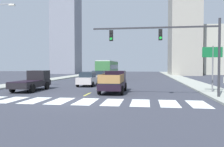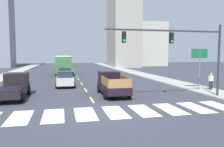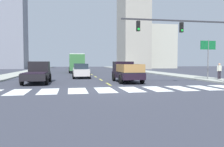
{
  "view_description": "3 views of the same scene",
  "coord_description": "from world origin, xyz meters",
  "px_view_note": "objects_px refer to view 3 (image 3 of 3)",
  "views": [
    {
      "loc": [
        5.04,
        -15.56,
        2.48
      ],
      "look_at": [
        1.64,
        7.39,
        1.69
      ],
      "focal_mm": 37.48,
      "sensor_mm": 36.0,
      "label": 1
    },
    {
      "loc": [
        -2.2,
        -13.15,
        3.58
      ],
      "look_at": [
        2.19,
        6.58,
        1.83
      ],
      "focal_mm": 35.57,
      "sensor_mm": 36.0,
      "label": 2
    },
    {
      "loc": [
        -3.27,
        -15.05,
        1.89
      ],
      "look_at": [
        0.72,
        6.23,
        0.8
      ],
      "focal_mm": 36.1,
      "sensor_mm": 36.0,
      "label": 3
    }
  ],
  "objects_px": {
    "pickup_stakebed": "(126,72)",
    "sedan_mid": "(79,69)",
    "pedestrian_walking": "(219,70)",
    "city_bus": "(76,62)",
    "traffic_signal_gantry": "(194,35)",
    "sedan_near_right": "(81,71)",
    "direction_sign_green": "(208,51)",
    "pickup_dark": "(38,73)"
  },
  "relations": [
    {
      "from": "sedan_mid",
      "to": "traffic_signal_gantry",
      "type": "xyz_separation_m",
      "value": [
        9.19,
        -15.41,
        3.37
      ]
    },
    {
      "from": "pedestrian_walking",
      "to": "city_bus",
      "type": "bearing_deg",
      "value": -45.88
    },
    {
      "from": "sedan_near_right",
      "to": "traffic_signal_gantry",
      "type": "bearing_deg",
      "value": -46.87
    },
    {
      "from": "sedan_near_right",
      "to": "sedan_mid",
      "type": "height_order",
      "value": "same"
    },
    {
      "from": "pickup_stakebed",
      "to": "direction_sign_green",
      "type": "height_order",
      "value": "direction_sign_green"
    },
    {
      "from": "sedan_near_right",
      "to": "sedan_mid",
      "type": "bearing_deg",
      "value": 87.21
    },
    {
      "from": "pickup_stakebed",
      "to": "traffic_signal_gantry",
      "type": "height_order",
      "value": "traffic_signal_gantry"
    },
    {
      "from": "sedan_mid",
      "to": "pedestrian_walking",
      "type": "distance_m",
      "value": 18.66
    },
    {
      "from": "sedan_near_right",
      "to": "direction_sign_green",
      "type": "distance_m",
      "value": 14.21
    },
    {
      "from": "pickup_stakebed",
      "to": "city_bus",
      "type": "height_order",
      "value": "city_bus"
    },
    {
      "from": "pickup_stakebed",
      "to": "traffic_signal_gantry",
      "type": "xyz_separation_m",
      "value": [
        5.24,
        -3.13,
        3.29
      ]
    },
    {
      "from": "pickup_dark",
      "to": "city_bus",
      "type": "bearing_deg",
      "value": 82.37
    },
    {
      "from": "pickup_stakebed",
      "to": "city_bus",
      "type": "relative_size",
      "value": 0.48
    },
    {
      "from": "sedan_near_right",
      "to": "pedestrian_walking",
      "type": "height_order",
      "value": "pedestrian_walking"
    },
    {
      "from": "sedan_near_right",
      "to": "traffic_signal_gantry",
      "type": "distance_m",
      "value": 13.4
    },
    {
      "from": "pickup_stakebed",
      "to": "pickup_dark",
      "type": "relative_size",
      "value": 1.0
    },
    {
      "from": "sedan_mid",
      "to": "pedestrian_walking",
      "type": "height_order",
      "value": "pedestrian_walking"
    },
    {
      "from": "sedan_near_right",
      "to": "traffic_signal_gantry",
      "type": "xyz_separation_m",
      "value": [
        9.24,
        -9.11,
        3.37
      ]
    },
    {
      "from": "pickup_dark",
      "to": "city_bus",
      "type": "height_order",
      "value": "city_bus"
    },
    {
      "from": "pickup_dark",
      "to": "pedestrian_walking",
      "type": "xyz_separation_m",
      "value": [
        18.01,
        -0.65,
        0.2
      ]
    },
    {
      "from": "traffic_signal_gantry",
      "to": "pedestrian_walking",
      "type": "distance_m",
      "value": 6.23
    },
    {
      "from": "pickup_stakebed",
      "to": "sedan_near_right",
      "type": "relative_size",
      "value": 1.18
    },
    {
      "from": "direction_sign_green",
      "to": "pedestrian_walking",
      "type": "distance_m",
      "value": 2.23
    },
    {
      "from": "traffic_signal_gantry",
      "to": "direction_sign_green",
      "type": "distance_m",
      "value": 4.89
    },
    {
      "from": "pickup_dark",
      "to": "traffic_signal_gantry",
      "type": "distance_m",
      "value": 14.26
    },
    {
      "from": "sedan_near_right",
      "to": "traffic_signal_gantry",
      "type": "relative_size",
      "value": 0.46
    },
    {
      "from": "sedan_near_right",
      "to": "pedestrian_walking",
      "type": "distance_m",
      "value": 15.19
    },
    {
      "from": "sedan_near_right",
      "to": "direction_sign_green",
      "type": "xyz_separation_m",
      "value": [
        12.74,
        -5.91,
        2.17
      ]
    },
    {
      "from": "pickup_stakebed",
      "to": "sedan_mid",
      "type": "distance_m",
      "value": 12.9
    },
    {
      "from": "city_bus",
      "to": "sedan_near_right",
      "type": "bearing_deg",
      "value": -91.64
    },
    {
      "from": "pickup_dark",
      "to": "pedestrian_walking",
      "type": "relative_size",
      "value": 3.17
    },
    {
      "from": "traffic_signal_gantry",
      "to": "direction_sign_green",
      "type": "relative_size",
      "value": 2.3
    },
    {
      "from": "pickup_stakebed",
      "to": "direction_sign_green",
      "type": "distance_m",
      "value": 8.98
    },
    {
      "from": "pickup_dark",
      "to": "traffic_signal_gantry",
      "type": "relative_size",
      "value": 0.54
    },
    {
      "from": "traffic_signal_gantry",
      "to": "city_bus",
      "type": "bearing_deg",
      "value": 110.95
    },
    {
      "from": "pickup_stakebed",
      "to": "pickup_dark",
      "type": "distance_m",
      "value": 8.2
    },
    {
      "from": "pickup_stakebed",
      "to": "traffic_signal_gantry",
      "type": "distance_m",
      "value": 6.93
    },
    {
      "from": "pickup_dark",
      "to": "direction_sign_green",
      "type": "distance_m",
      "value": 17.06
    },
    {
      "from": "direction_sign_green",
      "to": "pickup_dark",
      "type": "bearing_deg",
      "value": 179.03
    },
    {
      "from": "pickup_dark",
      "to": "traffic_signal_gantry",
      "type": "height_order",
      "value": "traffic_signal_gantry"
    },
    {
      "from": "pickup_dark",
      "to": "city_bus",
      "type": "xyz_separation_m",
      "value": [
        4.06,
        20.96,
        1.03
      ]
    },
    {
      "from": "city_bus",
      "to": "sedan_near_right",
      "type": "distance_m",
      "value": 15.38
    }
  ]
}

